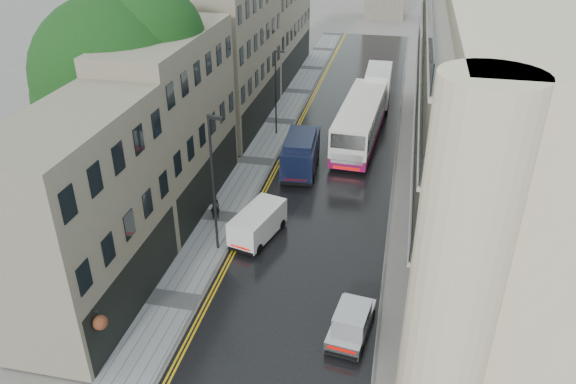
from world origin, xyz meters
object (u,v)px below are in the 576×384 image
at_px(white_lorry, 366,91).
at_px(lamp_post_far, 276,93).
at_px(tree_near, 118,103).
at_px(silver_hatchback, 328,337).
at_px(white_van, 233,232).
at_px(navy_van, 282,163).
at_px(tree_far, 197,58).
at_px(cream_bus, 337,137).
at_px(lamp_post_near, 213,186).
at_px(pedestrian, 215,207).

distance_m(white_lorry, lamp_post_far, 9.98).
xyz_separation_m(tree_near, white_lorry, (13.74, 20.08, -5.01)).
xyz_separation_m(silver_hatchback, white_van, (-6.64, 7.03, 0.26)).
bearing_deg(tree_near, silver_hatchback, -35.94).
height_order(silver_hatchback, navy_van, navy_van).
distance_m(tree_far, cream_bus, 13.38).
relative_size(cream_bus, white_van, 2.94).
distance_m(silver_hatchback, lamp_post_near, 10.53).
relative_size(white_lorry, silver_hatchback, 1.98).
distance_m(cream_bus, white_lorry, 10.52).
bearing_deg(silver_hatchback, pedestrian, 139.30).
xyz_separation_m(white_lorry, navy_van, (-4.49, -15.26, -0.46)).
bearing_deg(tree_far, silver_hatchback, -58.53).
relative_size(tree_near, tree_far, 1.11).
xyz_separation_m(white_van, pedestrian, (-1.99, 2.64, -0.02)).
bearing_deg(tree_far, navy_van, -42.43).
bearing_deg(silver_hatchback, tree_far, 128.99).
xyz_separation_m(white_lorry, lamp_post_far, (-6.85, -7.05, 1.70)).
xyz_separation_m(white_van, lamp_post_far, (-1.31, 16.76, 2.66)).
height_order(navy_van, lamp_post_far, lamp_post_far).
bearing_deg(lamp_post_near, lamp_post_far, 105.18).
distance_m(tree_far, navy_van, 13.02).
bearing_deg(white_lorry, white_van, -103.52).
height_order(tree_far, lamp_post_near, tree_far).
xyz_separation_m(white_lorry, silver_hatchback, (1.10, -30.84, -1.23)).
relative_size(white_van, lamp_post_near, 0.51).
bearing_deg(lamp_post_near, navy_van, 91.84).
relative_size(cream_bus, lamp_post_near, 1.50).
height_order(navy_van, lamp_post_near, lamp_post_near).
distance_m(white_lorry, pedestrian, 22.49).
relative_size(pedestrian, lamp_post_near, 0.20).
xyz_separation_m(tree_far, navy_van, (8.95, -8.18, -4.75)).
height_order(lamp_post_near, lamp_post_far, lamp_post_near).
height_order(white_lorry, silver_hatchback, white_lorry).
height_order(cream_bus, pedestrian, cream_bus).
relative_size(tree_far, lamp_post_far, 1.77).
distance_m(tree_near, white_van, 10.81).
bearing_deg(pedestrian, lamp_post_near, 88.29).
distance_m(tree_far, silver_hatchback, 28.39).
distance_m(white_van, lamp_post_far, 17.02).
bearing_deg(navy_van, lamp_post_far, 102.29).
bearing_deg(tree_near, lamp_post_near, -29.72).
xyz_separation_m(lamp_post_near, lamp_post_far, (-0.49, 17.24, -0.60)).
xyz_separation_m(cream_bus, white_lorry, (1.30, 10.44, 0.23)).
relative_size(white_van, navy_van, 0.73).
bearing_deg(pedestrian, white_van, 104.82).
height_order(tree_far, white_lorry, tree_far).
xyz_separation_m(white_lorry, white_van, (-5.54, -23.81, -0.97)).
xyz_separation_m(tree_near, tree_far, (0.30, 13.00, -0.72)).
xyz_separation_m(tree_far, cream_bus, (12.14, -3.36, -4.52)).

